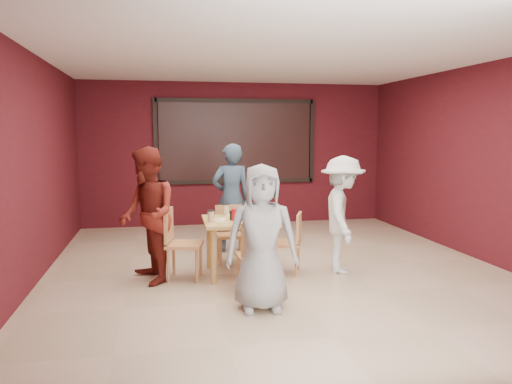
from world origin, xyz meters
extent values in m
plane|color=tan|center=(0.00, 0.00, 0.00)|extent=(7.00, 7.00, 0.00)
cube|color=black|center=(0.00, 3.45, 1.65)|extent=(3.00, 0.02, 1.50)
cube|color=tan|center=(-0.52, -0.11, 0.70)|extent=(0.94, 0.94, 0.04)
cylinder|color=tan|center=(-0.87, 0.27, 0.34)|extent=(0.07, 0.07, 0.68)
cylinder|color=tan|center=(-0.14, 0.25, 0.34)|extent=(0.07, 0.07, 0.68)
cylinder|color=tan|center=(-0.89, -0.47, 0.34)|extent=(0.07, 0.07, 0.68)
cylinder|color=tan|center=(-0.16, -0.49, 0.34)|extent=(0.07, 0.07, 0.68)
cylinder|color=white|center=(-0.52, -0.40, 0.73)|extent=(0.23, 0.23, 0.01)
cone|color=#E8BB52|center=(-0.52, -0.40, 0.74)|extent=(0.21, 0.21, 0.02)
cylinder|color=beige|center=(-0.39, -0.49, 0.79)|extent=(0.09, 0.09, 0.14)
cylinder|color=black|center=(-0.39, -0.49, 0.87)|extent=(0.09, 0.09, 0.01)
cylinder|color=white|center=(-0.52, 0.18, 0.73)|extent=(0.23, 0.23, 0.01)
cone|color=#E8BB52|center=(-0.52, 0.18, 0.74)|extent=(0.21, 0.21, 0.02)
cylinder|color=beige|center=(-0.64, 0.27, 0.79)|extent=(0.09, 0.09, 0.14)
cylinder|color=black|center=(-0.64, 0.27, 0.87)|extent=(0.09, 0.09, 0.01)
cylinder|color=white|center=(-0.80, -0.11, 0.73)|extent=(0.23, 0.23, 0.01)
cone|color=#E8BB52|center=(-0.80, -0.11, 0.74)|extent=(0.21, 0.21, 0.02)
cylinder|color=beige|center=(-0.89, -0.24, 0.79)|extent=(0.09, 0.09, 0.14)
cylinder|color=black|center=(-0.89, -0.24, 0.87)|extent=(0.09, 0.09, 0.01)
cylinder|color=white|center=(-0.23, -0.11, 0.73)|extent=(0.23, 0.23, 0.01)
cone|color=#E8BB52|center=(-0.23, -0.11, 0.74)|extent=(0.21, 0.21, 0.02)
cylinder|color=beige|center=(-0.14, 0.02, 0.79)|extent=(0.09, 0.09, 0.14)
cylinder|color=black|center=(-0.14, 0.02, 0.87)|extent=(0.09, 0.09, 0.01)
cylinder|color=silver|center=(-0.44, -0.14, 0.77)|extent=(0.06, 0.06, 0.10)
cylinder|color=silver|center=(-0.50, -0.19, 0.76)|extent=(0.05, 0.05, 0.08)
cylinder|color=#9E0B0F|center=(-0.59, -0.16, 0.79)|extent=(0.07, 0.07, 0.15)
cube|color=black|center=(-0.57, -0.12, 0.78)|extent=(0.14, 0.09, 0.12)
cube|color=#BA7848|center=(-0.45, -0.83, 0.42)|extent=(0.42, 0.42, 0.04)
cylinder|color=#BA7848|center=(-0.29, -0.66, 0.20)|extent=(0.03, 0.03, 0.40)
cylinder|color=#BA7848|center=(-0.62, -0.67, 0.20)|extent=(0.03, 0.03, 0.40)
cylinder|color=#BA7848|center=(-0.28, -0.99, 0.20)|extent=(0.03, 0.03, 0.40)
cylinder|color=#BA7848|center=(-0.61, -1.00, 0.20)|extent=(0.03, 0.03, 0.40)
cube|color=#BA7848|center=(-0.44, -1.01, 0.65)|extent=(0.41, 0.05, 0.39)
cube|color=#BA7848|center=(-0.55, 0.49, 0.39)|extent=(0.39, 0.39, 0.04)
cylinder|color=#BA7848|center=(-0.71, 0.34, 0.19)|extent=(0.03, 0.03, 0.38)
cylinder|color=#BA7848|center=(-0.39, 0.33, 0.19)|extent=(0.03, 0.03, 0.38)
cylinder|color=#BA7848|center=(-0.70, 0.65, 0.19)|extent=(0.03, 0.03, 0.38)
cylinder|color=#BA7848|center=(-0.39, 0.65, 0.19)|extent=(0.03, 0.03, 0.38)
cube|color=#BA7848|center=(-0.55, 0.67, 0.62)|extent=(0.39, 0.03, 0.37)
cube|color=#BA7848|center=(-1.22, -0.18, 0.44)|extent=(0.51, 0.51, 0.04)
cylinder|color=#BA7848|center=(-1.09, -0.38, 0.21)|extent=(0.04, 0.04, 0.42)
cylinder|color=#BA7848|center=(-1.01, -0.05, 0.21)|extent=(0.04, 0.04, 0.42)
cylinder|color=#BA7848|center=(-1.43, -0.31, 0.21)|extent=(0.04, 0.04, 0.42)
cylinder|color=#BA7848|center=(-1.35, 0.03, 0.21)|extent=(0.04, 0.04, 0.42)
cube|color=#BA7848|center=(-1.41, -0.13, 0.69)|extent=(0.13, 0.43, 0.41)
cube|color=#BA7848|center=(0.09, -0.13, 0.39)|extent=(0.50, 0.50, 0.04)
cylinder|color=#BA7848|center=(0.00, 0.07, 0.19)|extent=(0.03, 0.03, 0.37)
cylinder|color=#BA7848|center=(-0.11, -0.22, 0.19)|extent=(0.03, 0.03, 0.37)
cylinder|color=#BA7848|center=(0.29, -0.05, 0.19)|extent=(0.03, 0.03, 0.37)
cylinder|color=#BA7848|center=(0.18, -0.33, 0.19)|extent=(0.03, 0.03, 0.37)
cube|color=#BA7848|center=(0.25, -0.20, 0.61)|extent=(0.17, 0.37, 0.36)
imported|color=gray|center=(-0.50, -1.42, 0.76)|extent=(0.78, 0.55, 1.51)
imported|color=#304456|center=(-0.43, 1.20, 0.83)|extent=(0.65, 0.46, 1.66)
imported|color=maroon|center=(-1.66, -0.22, 0.83)|extent=(0.82, 0.95, 1.66)
imported|color=silver|center=(0.82, -0.24, 0.76)|extent=(0.82, 1.11, 1.53)
camera|label=1|loc=(-1.52, -6.31, 1.83)|focal=35.00mm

